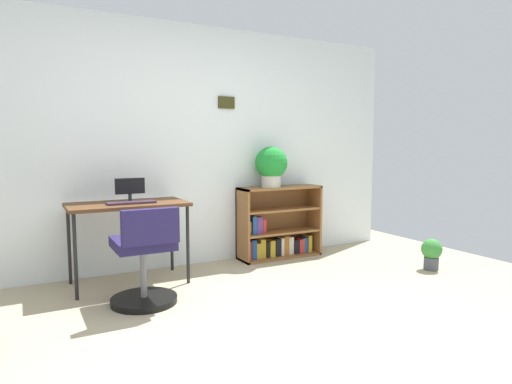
# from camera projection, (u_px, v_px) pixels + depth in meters

# --- Properties ---
(ground_plane) EXTENTS (6.24, 6.24, 0.00)m
(ground_plane) POSITION_uv_depth(u_px,v_px,m) (289.00, 344.00, 2.82)
(ground_plane) COLOR tan
(wall_back) EXTENTS (5.20, 0.12, 2.46)m
(wall_back) POSITION_uv_depth(u_px,v_px,m) (177.00, 147.00, 4.57)
(wall_back) COLOR white
(wall_back) RESTS_ON ground_plane
(desk) EXTENTS (1.03, 0.56, 0.74)m
(desk) POSITION_uv_depth(u_px,v_px,m) (128.00, 210.00, 3.98)
(desk) COLOR #53331B
(desk) RESTS_ON ground_plane
(monitor) EXTENTS (0.26, 0.14, 0.22)m
(monitor) POSITION_uv_depth(u_px,v_px,m) (130.00, 190.00, 4.01)
(monitor) COLOR #262628
(monitor) RESTS_ON desk
(keyboard) EXTENTS (0.42, 0.12, 0.02)m
(keyboard) POSITION_uv_depth(u_px,v_px,m) (132.00, 203.00, 3.91)
(keyboard) COLOR #352332
(keyboard) RESTS_ON desk
(office_chair) EXTENTS (0.52, 0.55, 0.79)m
(office_chair) POSITION_uv_depth(u_px,v_px,m) (145.00, 262.00, 3.47)
(office_chair) COLOR black
(office_chair) RESTS_ON ground_plane
(bookshelf_low) EXTENTS (0.94, 0.30, 0.79)m
(bookshelf_low) POSITION_uv_depth(u_px,v_px,m) (276.00, 227.00, 4.99)
(bookshelf_low) COLOR brown
(bookshelf_low) RESTS_ON ground_plane
(potted_plant_on_shelf) EXTENTS (0.35, 0.35, 0.44)m
(potted_plant_on_shelf) POSITION_uv_depth(u_px,v_px,m) (271.00, 165.00, 4.83)
(potted_plant_on_shelf) COLOR #B7B2A8
(potted_plant_on_shelf) RESTS_ON bookshelf_low
(potted_plant_floor) EXTENTS (0.21, 0.21, 0.31)m
(potted_plant_floor) POSITION_uv_depth(u_px,v_px,m) (432.00, 252.00, 4.48)
(potted_plant_floor) COLOR #474C51
(potted_plant_floor) RESTS_ON ground_plane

